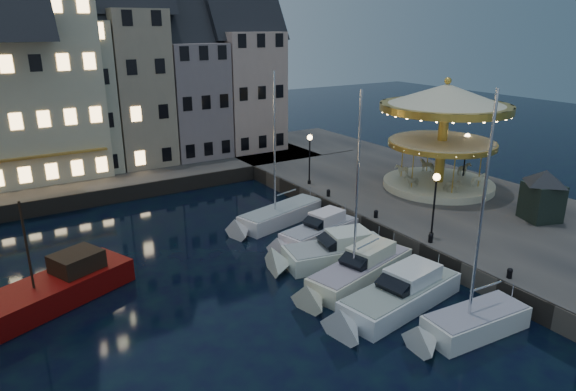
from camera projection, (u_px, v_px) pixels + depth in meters
ground at (350, 293)px, 28.12m from camera, size 160.00×160.00×0.00m
quay_east at (443, 205)px, 39.81m from camera, size 16.00×56.00×1.30m
quay_north at (86, 180)px, 46.34m from camera, size 44.00×12.00×1.30m
quaywall_e at (364, 226)px, 35.77m from camera, size 0.15×44.00×1.30m
quaywall_n at (127, 194)px, 42.54m from camera, size 48.00×0.15×1.30m
streetlamp_b at (435, 196)px, 31.29m from camera, size 0.44×0.44×4.17m
streetlamp_c at (310, 152)px, 42.13m from camera, size 0.44×0.44×4.17m
streetlamp_d at (466, 151)px, 42.62m from camera, size 0.44×0.44×4.17m
bollard_a at (510, 273)px, 26.94m from camera, size 0.30×0.30×0.57m
bollard_b at (431, 238)px, 31.35m from camera, size 0.30×0.30×0.57m
bollard_c at (376, 213)px, 35.37m from camera, size 0.30×0.30×0.57m
bollard_d at (328, 192)px, 39.78m from camera, size 0.30×0.30×0.57m
townhouse_nc at (70, 86)px, 45.37m from camera, size 6.82×8.00×14.80m
townhouse_nd at (134, 77)px, 48.12m from camera, size 5.50×8.00×15.80m
townhouse_ne at (190, 90)px, 51.35m from camera, size 6.16×8.00×12.80m
townhouse_nf at (243, 81)px, 54.25m from camera, size 6.82×8.00×13.80m
motorboat_a at (467, 325)px, 24.12m from camera, size 6.37×2.41×10.52m
motorboat_b at (396, 297)px, 26.39m from camera, size 8.52×3.71×2.15m
motorboat_c at (357, 272)px, 29.01m from camera, size 8.45×4.04×11.22m
motorboat_d at (331, 253)px, 31.47m from camera, size 7.63×3.81×2.15m
motorboat_e at (315, 234)px, 34.43m from camera, size 7.05×3.33×2.15m
motorboat_f at (276, 217)px, 37.73m from camera, size 8.28×4.06×11.01m
red_fishing_boat at (57, 289)px, 27.11m from camera, size 8.64×5.81×6.15m
carousel at (445, 117)px, 40.14m from camera, size 10.13×10.13×8.86m
ticket_kiosk at (544, 187)px, 34.34m from camera, size 3.40×3.40×3.98m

